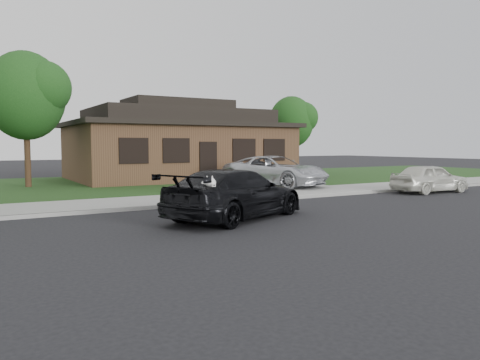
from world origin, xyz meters
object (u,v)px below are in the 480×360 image
sedan (236,194)px  white_compact (430,178)px  recycling_bin (220,183)px  minivan (275,171)px

sedan → white_compact: (11.11, 2.08, -0.08)m
sedan → recycling_bin: sedan is taller
minivan → white_compact: minivan is taller
sedan → minivan: (6.20, 6.98, 0.15)m
sedan → recycling_bin: size_ratio=5.26×
minivan → white_compact: bearing=-65.0°
recycling_bin → white_compact: bearing=-32.9°
white_compact → minivan: bearing=48.0°
sedan → minivan: size_ratio=1.02×
white_compact → recycling_bin: bearing=78.3°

